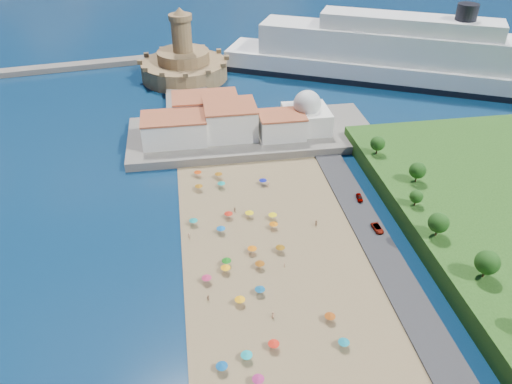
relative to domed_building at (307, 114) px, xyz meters
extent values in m
plane|color=#071938|center=(-30.00, -71.00, -8.97)|extent=(700.00, 700.00, 0.00)
cube|color=#59544C|center=(-20.00, 2.00, -7.47)|extent=(90.00, 36.00, 3.00)
cube|color=#59544C|center=(-42.00, 37.00, -7.77)|extent=(18.00, 70.00, 2.40)
cube|color=silver|center=(-48.00, -2.00, -1.47)|extent=(22.00, 14.00, 9.00)
cube|color=silver|center=(-28.00, 0.00, -0.47)|extent=(18.00, 16.00, 11.00)
cube|color=silver|center=(-10.00, -4.00, -1.97)|extent=(16.00, 12.00, 8.00)
cube|color=silver|center=(-36.00, 12.00, -0.97)|extent=(24.00, 14.00, 10.00)
cube|color=silver|center=(0.00, 0.00, -1.97)|extent=(16.00, 16.00, 8.00)
sphere|color=silver|center=(0.00, 0.00, 4.03)|extent=(10.00, 10.00, 10.00)
cylinder|color=silver|center=(0.00, 0.00, 7.83)|extent=(1.20, 1.20, 1.60)
cylinder|color=#98784C|center=(-42.00, 67.00, -4.97)|extent=(40.00, 40.00, 8.00)
cylinder|color=#98784C|center=(-42.00, 67.00, 1.53)|extent=(24.00, 24.00, 5.00)
cylinder|color=#98784C|center=(-42.00, 67.00, 11.03)|extent=(9.00, 9.00, 14.00)
cylinder|color=#98784C|center=(-42.00, 67.00, 19.23)|extent=(10.40, 10.40, 2.40)
cone|color=#98784C|center=(-42.00, 67.00, 21.93)|extent=(6.00, 6.00, 3.00)
cube|color=black|center=(57.04, 46.75, -7.63)|extent=(160.28, 96.06, 2.68)
cube|color=white|center=(57.04, 46.75, -4.01)|extent=(159.21, 95.26, 9.94)
cube|color=white|center=(57.04, 46.75, 7.59)|extent=(127.56, 76.60, 13.25)
cube|color=white|center=(57.04, 46.75, 17.53)|extent=(76.12, 48.15, 6.62)
cylinder|color=black|center=(76.83, 36.96, 24.15)|extent=(8.83, 8.83, 6.62)
cylinder|color=gray|center=(-15.22, -95.97, -7.72)|extent=(0.07, 0.07, 2.00)
cone|color=#0F7A8F|center=(-15.22, -95.97, -6.82)|extent=(2.50, 2.50, 0.60)
cylinder|color=gray|center=(-37.36, -69.19, -7.72)|extent=(0.07, 0.07, 2.00)
cone|color=#FBA40D|center=(-37.36, -69.19, -6.82)|extent=(2.50, 2.50, 0.60)
cylinder|color=gray|center=(-21.33, -30.72, -7.72)|extent=(0.07, 0.07, 2.00)
cone|color=#0B1391|center=(-21.33, -30.72, -6.82)|extent=(2.50, 2.50, 0.60)
cylinder|color=gray|center=(-35.92, -95.98, -7.72)|extent=(0.07, 0.07, 2.00)
cone|color=#11999F|center=(-35.92, -95.98, -6.82)|extent=(2.50, 2.50, 0.60)
cylinder|color=gray|center=(-29.90, -94.05, -7.72)|extent=(0.07, 0.07, 2.00)
cone|color=red|center=(-29.90, -94.05, -6.82)|extent=(2.50, 2.50, 0.60)
cylinder|color=gray|center=(-34.10, -46.70, -7.72)|extent=(0.07, 0.07, 2.00)
cone|color=red|center=(-34.10, -46.70, -6.82)|extent=(2.50, 2.50, 0.60)
cylinder|color=gray|center=(-36.95, -53.24, -7.72)|extent=(0.07, 0.07, 2.00)
cone|color=#0C59A6|center=(-36.95, -53.24, -6.82)|extent=(2.50, 2.50, 0.60)
cylinder|color=gray|center=(-41.41, -22.55, -7.72)|extent=(0.07, 0.07, 2.00)
cone|color=#C33908|center=(-41.41, -22.55, -6.82)|extent=(2.50, 2.50, 0.60)
cylinder|color=gray|center=(-41.63, -30.90, -7.72)|extent=(0.07, 0.07, 2.00)
cone|color=#975D0D|center=(-41.63, -30.90, -6.82)|extent=(2.50, 2.50, 0.60)
cylinder|color=gray|center=(-34.50, -101.95, -7.72)|extent=(0.07, 0.07, 2.00)
cone|color=#A32263|center=(-34.50, -101.95, -6.82)|extent=(2.50, 2.50, 0.60)
cylinder|color=gray|center=(-28.69, -69.04, -7.72)|extent=(0.07, 0.07, 2.00)
cone|color=#8B470C|center=(-28.69, -69.04, -6.82)|extent=(2.50, 2.50, 0.60)
cylinder|color=gray|center=(-29.72, -62.97, -7.72)|extent=(0.07, 0.07, 2.00)
cone|color=orange|center=(-29.72, -62.97, -6.82)|extent=(2.50, 2.50, 0.60)
cylinder|color=gray|center=(-28.13, -47.22, -7.72)|extent=(0.07, 0.07, 2.00)
cone|color=yellow|center=(-28.13, -47.22, -6.82)|extent=(2.50, 2.50, 0.60)
cylinder|color=gray|center=(-16.10, -88.59, -7.72)|extent=(0.07, 0.07, 2.00)
cone|color=#9C420E|center=(-16.10, -88.59, -6.82)|extent=(2.50, 2.50, 0.60)
cylinder|color=gray|center=(-35.26, -80.39, -7.72)|extent=(0.07, 0.07, 2.00)
cone|color=#F8A50B|center=(-35.26, -80.39, -6.82)|extent=(2.50, 2.50, 0.60)
cylinder|color=gray|center=(-30.15, -77.91, -7.72)|extent=(0.07, 0.07, 2.00)
cone|color=#0E5480|center=(-30.15, -77.91, -6.82)|extent=(2.50, 2.50, 0.60)
cylinder|color=gray|center=(-41.22, -97.83, -7.72)|extent=(0.07, 0.07, 2.00)
cone|color=#0B4F90|center=(-41.22, -97.83, -6.82)|extent=(2.50, 2.50, 0.60)
cylinder|color=gray|center=(-36.85, -66.59, -7.72)|extent=(0.07, 0.07, 2.00)
cone|color=#126612|center=(-36.85, -66.59, -6.82)|extent=(2.50, 2.50, 0.60)
cylinder|color=gray|center=(-22.24, -53.58, -7.72)|extent=(0.07, 0.07, 2.00)
cone|color=orange|center=(-22.24, -53.58, -6.82)|extent=(2.50, 2.50, 0.60)
cylinder|color=gray|center=(-22.39, -63.72, -7.72)|extent=(0.07, 0.07, 2.00)
cone|color=#7C4F0B|center=(-22.39, -63.72, -6.82)|extent=(2.50, 2.50, 0.60)
cylinder|color=gray|center=(-34.53, -30.40, -7.72)|extent=(0.07, 0.07, 2.00)
cone|color=#0F8E83|center=(-34.53, -30.40, -6.82)|extent=(2.50, 2.50, 0.60)
cylinder|color=gray|center=(-34.85, -24.68, -7.72)|extent=(0.07, 0.07, 2.00)
cone|color=#8A530C|center=(-34.85, -24.68, -6.82)|extent=(2.50, 2.50, 0.60)
cylinder|color=gray|center=(-42.32, -72.04, -7.72)|extent=(0.07, 0.07, 2.00)
cone|color=#B1254F|center=(-42.32, -72.04, -6.82)|extent=(2.50, 2.50, 0.60)
cylinder|color=gray|center=(-21.69, -49.25, -7.72)|extent=(0.07, 0.07, 2.00)
cone|color=yellow|center=(-21.69, -49.25, -6.82)|extent=(2.50, 2.50, 0.60)
cylinder|color=gray|center=(-44.23, -48.39, -7.72)|extent=(0.07, 0.07, 2.00)
cone|color=#0E8381|center=(-44.23, -48.39, -6.82)|extent=(2.50, 2.50, 0.60)
imported|color=tan|center=(-28.44, -85.59, -7.85)|extent=(1.00, 0.84, 1.76)
imported|color=tan|center=(-22.51, -69.67, -7.94)|extent=(0.42, 0.60, 1.57)
imported|color=tan|center=(-42.44, -78.01, -7.84)|extent=(1.09, 1.04, 1.78)
imported|color=tan|center=(-45.83, -54.10, -7.85)|extent=(1.11, 1.31, 1.76)
imported|color=tan|center=(-31.91, -43.88, -7.86)|extent=(1.04, 1.07, 1.74)
imported|color=tan|center=(-10.13, -54.11, -7.80)|extent=(0.62, 1.73, 1.85)
imported|color=tan|center=(-19.93, -32.13, -7.78)|extent=(1.38, 1.33, 1.89)
imported|color=gray|center=(6.00, -44.15, -7.58)|extent=(2.18, 4.25, 1.39)
imported|color=gray|center=(6.00, -59.27, -7.60)|extent=(2.55, 5.00, 1.35)
cylinder|color=#382314|center=(20.73, -86.16, -1.39)|extent=(0.50, 0.50, 3.16)
sphere|color=#14380F|center=(20.73, -86.16, 1.45)|extent=(5.69, 5.69, 5.69)
cylinder|color=#382314|center=(16.83, -70.15, -1.50)|extent=(0.50, 0.50, 2.95)
sphere|color=#14380F|center=(16.83, -70.15, 1.15)|extent=(5.31, 5.31, 5.31)
cylinder|color=#382314|center=(17.19, -56.51, -1.93)|extent=(0.50, 0.50, 2.09)
sphere|color=#14380F|center=(17.19, -56.51, -0.04)|extent=(3.77, 3.77, 3.77)
cylinder|color=#382314|center=(22.60, -44.92, -1.59)|extent=(0.50, 0.50, 2.76)
sphere|color=#14380F|center=(22.60, -44.92, 0.89)|extent=(4.97, 4.97, 4.97)
cylinder|color=#382314|center=(17.03, -26.81, -1.64)|extent=(0.50, 0.50, 2.68)
sphere|color=#14380F|center=(17.03, -26.81, 0.77)|extent=(4.82, 4.82, 4.82)
camera|label=1|loc=(-44.46, -161.74, 77.50)|focal=35.00mm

